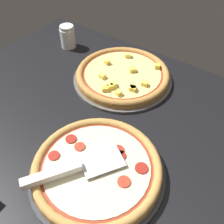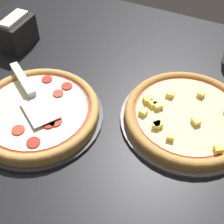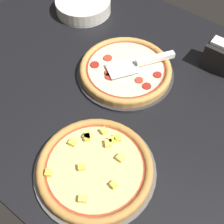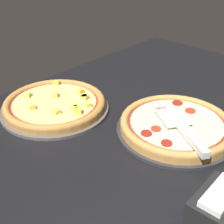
# 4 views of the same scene
# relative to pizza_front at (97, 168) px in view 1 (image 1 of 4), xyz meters

# --- Properties ---
(ground_plane) EXTENTS (1.41, 1.08, 0.04)m
(ground_plane) POSITION_rel_pizza_front_xyz_m (0.01, 0.06, -0.04)
(ground_plane) COLOR black
(pizza_pan_front) EXTENTS (0.35, 0.35, 0.01)m
(pizza_pan_front) POSITION_rel_pizza_front_xyz_m (0.00, -0.00, -0.02)
(pizza_pan_front) COLOR #2D2D30
(pizza_pan_front) RESTS_ON ground_plane
(pizza_front) EXTENTS (0.33, 0.33, 0.03)m
(pizza_front) POSITION_rel_pizza_front_xyz_m (0.00, 0.00, 0.00)
(pizza_front) COLOR #C68E47
(pizza_front) RESTS_ON pizza_pan_front
(pizza_pan_back) EXTENTS (0.36, 0.36, 0.01)m
(pizza_pan_back) POSITION_rel_pizza_front_xyz_m (-0.17, 0.37, -0.02)
(pizza_pan_back) COLOR #565451
(pizza_pan_back) RESTS_ON ground_plane
(pizza_back) EXTENTS (0.34, 0.34, 0.04)m
(pizza_back) POSITION_rel_pizza_front_xyz_m (-0.16, 0.37, -0.00)
(pizza_back) COLOR #B77F3D
(pizza_back) RESTS_ON pizza_pan_back
(serving_spatula) EXTENTS (0.18, 0.24, 0.02)m
(serving_spatula) POSITION_rel_pizza_front_xyz_m (-0.05, -0.06, 0.02)
(serving_spatula) COLOR silver
(serving_spatula) RESTS_ON pizza_front
(parmesan_shaker) EXTENTS (0.06, 0.06, 0.09)m
(parmesan_shaker) POSITION_rel_pizza_front_xyz_m (-0.48, 0.42, 0.02)
(parmesan_shaker) COLOR white
(parmesan_shaker) RESTS_ON ground_plane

